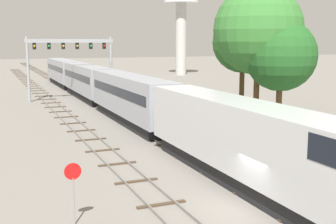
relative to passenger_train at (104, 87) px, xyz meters
name	(u,v)px	position (x,y,z in m)	size (l,w,h in m)	color
ground_plane	(242,209)	(-2.00, -35.04, -2.60)	(400.00, 400.00, 0.00)	gray
track_main	(69,88)	(0.00, 24.96, -2.54)	(2.60, 200.00, 0.16)	slate
track_near	(53,105)	(-5.50, 4.96, -2.54)	(2.60, 160.00, 0.16)	slate
passenger_train	(104,87)	(0.00, 0.00, 0.00)	(3.04, 82.94, 4.80)	silver
signal_gantry	(71,54)	(-2.25, 9.30, 3.88)	(12.10, 0.49, 8.83)	#999BA0
water_tower	(181,2)	(31.08, 46.15, 14.89)	(8.44, 8.44, 22.95)	beige
stop_sign	(73,185)	(-10.00, -33.79, -0.73)	(0.76, 0.08, 2.88)	gray
trackside_tree_left	(258,30)	(10.95, -16.67, 6.62)	(8.56, 8.56, 13.52)	brown
trackside_tree_mid	(243,43)	(13.28, -10.29, 5.42)	(6.75, 6.75, 11.43)	brown
trackside_tree_right	(281,56)	(12.04, -18.83, 4.26)	(6.66, 6.66, 10.22)	brown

